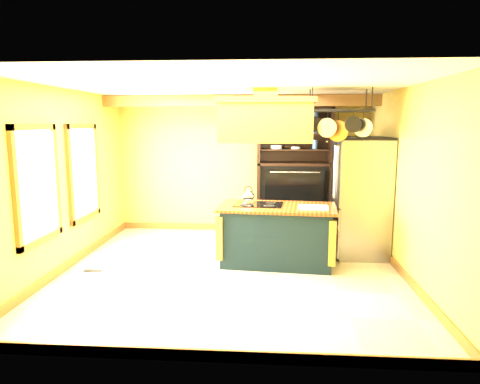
# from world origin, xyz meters

# --- Properties ---
(floor) EXTENTS (5.00, 5.00, 0.00)m
(floor) POSITION_xyz_m (0.00, 0.00, 0.00)
(floor) COLOR beige
(floor) RESTS_ON ground
(ceiling) EXTENTS (5.00, 5.00, 0.00)m
(ceiling) POSITION_xyz_m (0.00, 0.00, 2.70)
(ceiling) COLOR white
(ceiling) RESTS_ON wall_back
(wall_back) EXTENTS (5.00, 0.02, 2.70)m
(wall_back) POSITION_xyz_m (0.00, 2.50, 1.35)
(wall_back) COLOR #D8C64F
(wall_back) RESTS_ON floor
(wall_front) EXTENTS (5.00, 0.02, 2.70)m
(wall_front) POSITION_xyz_m (0.00, -2.50, 1.35)
(wall_front) COLOR #D8C64F
(wall_front) RESTS_ON floor
(wall_left) EXTENTS (0.02, 5.00, 2.70)m
(wall_left) POSITION_xyz_m (-2.50, 0.00, 1.35)
(wall_left) COLOR #D8C64F
(wall_left) RESTS_ON floor
(wall_right) EXTENTS (0.02, 5.00, 2.70)m
(wall_right) POSITION_xyz_m (2.50, 0.00, 1.35)
(wall_right) COLOR #D8C64F
(wall_right) RESTS_ON floor
(ceiling_beam) EXTENTS (5.00, 0.15, 0.20)m
(ceiling_beam) POSITION_xyz_m (0.00, 1.70, 2.59)
(ceiling_beam) COLOR olive
(ceiling_beam) RESTS_ON ceiling
(window_near) EXTENTS (0.06, 1.06, 1.56)m
(window_near) POSITION_xyz_m (-2.47, -0.80, 1.40)
(window_near) COLOR olive
(window_near) RESTS_ON wall_left
(window_far) EXTENTS (0.06, 1.06, 1.56)m
(window_far) POSITION_xyz_m (-2.47, 0.60, 1.40)
(window_far) COLOR olive
(window_far) RESTS_ON wall_left
(kitchen_island) EXTENTS (1.88, 1.16, 1.11)m
(kitchen_island) POSITION_xyz_m (0.68, 0.42, 0.47)
(kitchen_island) COLOR black
(kitchen_island) RESTS_ON floor
(range_hood) EXTENTS (1.46, 0.82, 0.80)m
(range_hood) POSITION_xyz_m (0.48, 0.41, 2.25)
(range_hood) COLOR #C98832
(range_hood) RESTS_ON ceiling
(pot_rack) EXTENTS (1.02, 0.47, 0.79)m
(pot_rack) POSITION_xyz_m (1.59, 0.43, 2.27)
(pot_rack) COLOR black
(pot_rack) RESTS_ON ceiling
(refrigerator) EXTENTS (0.83, 0.99, 1.93)m
(refrigerator) POSITION_xyz_m (2.06, 1.01, 0.94)
(refrigerator) COLOR gray
(refrigerator) RESTS_ON floor
(hutch) EXTENTS (1.42, 0.64, 2.51)m
(hutch) POSITION_xyz_m (1.03, 2.23, 0.95)
(hutch) COLOR black
(hutch) RESTS_ON floor
(floor_register) EXTENTS (0.29, 0.14, 0.01)m
(floor_register) POSITION_xyz_m (-2.06, -0.16, 0.01)
(floor_register) COLOR black
(floor_register) RESTS_ON floor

